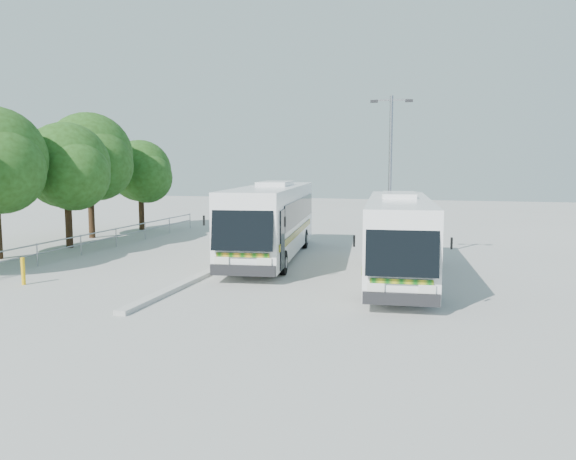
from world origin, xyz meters
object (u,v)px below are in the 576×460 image
(lamppost, at_px, (390,173))
(bollard, at_px, (23,271))
(tree_far_d, at_px, (90,156))
(coach_main, at_px, (272,219))
(tree_far_c, at_px, (67,166))
(coach_adjacent, at_px, (399,235))
(tree_far_e, at_px, (141,171))

(lamppost, xyz_separation_m, bollard, (-12.36, -7.49, -3.47))
(tree_far_d, height_order, coach_main, tree_far_d)
(lamppost, relative_size, bollard, 7.19)
(tree_far_c, bearing_deg, tree_far_d, 107.83)
(coach_adjacent, bearing_deg, coach_main, 147.02)
(tree_far_e, relative_size, coach_main, 0.49)
(coach_adjacent, bearing_deg, lamppost, 97.39)
(lamppost, distance_m, bollard, 14.86)
(coach_main, bearing_deg, tree_far_e, 136.62)
(tree_far_d, distance_m, bollard, 13.82)
(tree_far_e, relative_size, bollard, 5.92)
(coach_adjacent, distance_m, lamppost, 3.62)
(tree_far_d, bearing_deg, lamppost, -14.29)
(tree_far_d, relative_size, bollard, 7.33)
(coach_main, relative_size, bollard, 12.20)
(tree_far_d, bearing_deg, tree_far_e, 81.37)
(lamppost, bearing_deg, coach_main, 169.98)
(tree_far_c, relative_size, coach_adjacent, 0.58)
(tree_far_c, relative_size, tree_far_d, 0.88)
(tree_far_c, bearing_deg, bollard, -63.42)
(bollard, bearing_deg, lamppost, 31.22)
(tree_far_d, relative_size, lamppost, 1.02)
(coach_main, bearing_deg, coach_adjacent, -34.53)
(tree_far_d, bearing_deg, coach_main, -18.41)
(tree_far_e, bearing_deg, bollard, -74.23)
(tree_far_c, distance_m, bollard, 10.01)
(coach_main, bearing_deg, tree_far_d, 154.69)
(tree_far_c, relative_size, tree_far_e, 1.10)
(tree_far_e, xyz_separation_m, lamppost, (17.02, -9.01, 0.08))
(tree_far_c, height_order, bollard, tree_far_c)
(tree_far_d, xyz_separation_m, coach_adjacent, (18.32, -7.24, -3.14))
(tree_far_e, bearing_deg, lamppost, -27.90)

